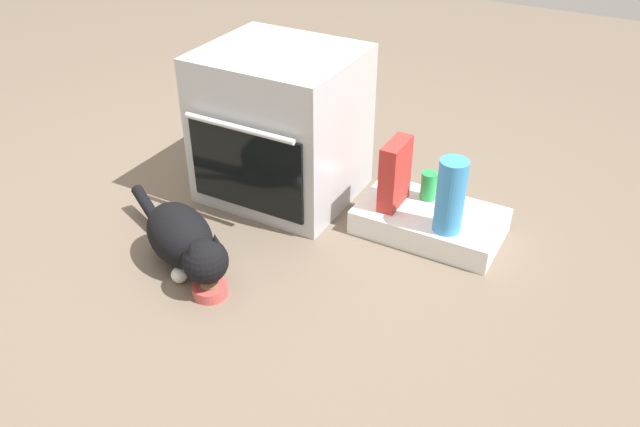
{
  "coord_description": "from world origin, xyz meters",
  "views": [
    {
      "loc": [
        1.29,
        -1.64,
        1.54
      ],
      "look_at": [
        0.35,
        0.07,
        0.25
      ],
      "focal_mm": 36.6,
      "sensor_mm": 36.0,
      "label": 1
    }
  ],
  "objects_px": {
    "oven": "(281,126)",
    "soda_can": "(429,186)",
    "cereal_box": "(395,174)",
    "pantry_cabinet": "(430,221)",
    "cat": "(184,240)",
    "water_bottle": "(450,196)",
    "food_bowl": "(210,288)"
  },
  "relations": [
    {
      "from": "cereal_box",
      "to": "soda_can",
      "type": "height_order",
      "value": "cereal_box"
    },
    {
      "from": "cereal_box",
      "to": "oven",
      "type": "bearing_deg",
      "value": 178.61
    },
    {
      "from": "oven",
      "to": "food_bowl",
      "type": "distance_m",
      "value": 0.81
    },
    {
      "from": "pantry_cabinet",
      "to": "cereal_box",
      "type": "xyz_separation_m",
      "value": [
        -0.16,
        -0.02,
        0.19
      ]
    },
    {
      "from": "oven",
      "to": "soda_can",
      "type": "xyz_separation_m",
      "value": [
        0.65,
        0.09,
        -0.16
      ]
    },
    {
      "from": "water_bottle",
      "to": "oven",
      "type": "bearing_deg",
      "value": 173.9
    },
    {
      "from": "food_bowl",
      "to": "cereal_box",
      "type": "relative_size",
      "value": 0.46
    },
    {
      "from": "food_bowl",
      "to": "cereal_box",
      "type": "distance_m",
      "value": 0.85
    },
    {
      "from": "cat",
      "to": "water_bottle",
      "type": "relative_size",
      "value": 2.3
    },
    {
      "from": "oven",
      "to": "cat",
      "type": "bearing_deg",
      "value": -92.39
    },
    {
      "from": "soda_can",
      "to": "cat",
      "type": "bearing_deg",
      "value": -132.06
    },
    {
      "from": "soda_can",
      "to": "pantry_cabinet",
      "type": "bearing_deg",
      "value": -60.3
    },
    {
      "from": "pantry_cabinet",
      "to": "cat",
      "type": "height_order",
      "value": "cat"
    },
    {
      "from": "pantry_cabinet",
      "to": "cereal_box",
      "type": "bearing_deg",
      "value": -171.29
    },
    {
      "from": "food_bowl",
      "to": "water_bottle",
      "type": "xyz_separation_m",
      "value": [
        0.65,
        0.66,
        0.23
      ]
    },
    {
      "from": "oven",
      "to": "cereal_box",
      "type": "height_order",
      "value": "oven"
    },
    {
      "from": "cat",
      "to": "water_bottle",
      "type": "distance_m",
      "value": 1.01
    },
    {
      "from": "food_bowl",
      "to": "cat",
      "type": "bearing_deg",
      "value": 153.44
    },
    {
      "from": "water_bottle",
      "to": "soda_can",
      "type": "bearing_deg",
      "value": 129.4
    },
    {
      "from": "cat",
      "to": "soda_can",
      "type": "xyz_separation_m",
      "value": [
        0.67,
        0.75,
        0.04
      ]
    },
    {
      "from": "pantry_cabinet",
      "to": "soda_can",
      "type": "relative_size",
      "value": 4.82
    },
    {
      "from": "oven",
      "to": "soda_can",
      "type": "height_order",
      "value": "oven"
    },
    {
      "from": "cat",
      "to": "food_bowl",
      "type": "bearing_deg",
      "value": 0.0
    },
    {
      "from": "cereal_box",
      "to": "soda_can",
      "type": "relative_size",
      "value": 2.33
    },
    {
      "from": "soda_can",
      "to": "food_bowl",
      "type": "bearing_deg",
      "value": -121.05
    },
    {
      "from": "oven",
      "to": "pantry_cabinet",
      "type": "height_order",
      "value": "oven"
    },
    {
      "from": "oven",
      "to": "food_bowl",
      "type": "bearing_deg",
      "value": -78.91
    },
    {
      "from": "cat",
      "to": "soda_can",
      "type": "bearing_deg",
      "value": 74.5
    },
    {
      "from": "pantry_cabinet",
      "to": "soda_can",
      "type": "distance_m",
      "value": 0.15
    },
    {
      "from": "cat",
      "to": "water_bottle",
      "type": "bearing_deg",
      "value": 61.34
    },
    {
      "from": "cat",
      "to": "water_bottle",
      "type": "height_order",
      "value": "water_bottle"
    },
    {
      "from": "oven",
      "to": "water_bottle",
      "type": "height_order",
      "value": "oven"
    }
  ]
}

